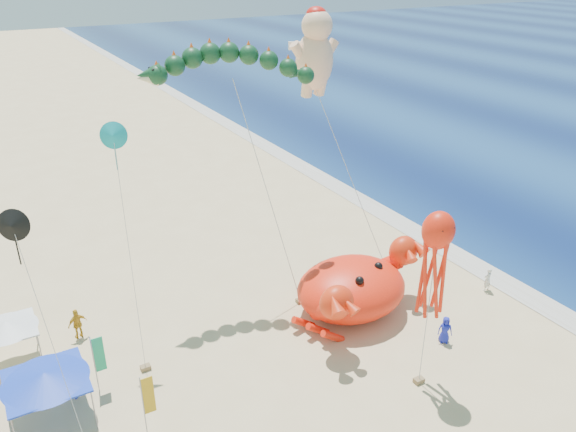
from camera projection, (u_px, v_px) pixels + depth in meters
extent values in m
plane|color=#D1B784|center=(335.00, 324.00, 32.22)|extent=(320.00, 320.00, 0.00)
plane|color=silver|center=(484.00, 271.00, 37.63)|extent=(320.00, 320.00, 0.00)
ellipsoid|color=#FF260D|center=(351.00, 288.00, 32.72)|extent=(8.21, 7.55, 3.19)
sphere|color=red|center=(312.00, 295.00, 29.46)|extent=(1.90, 1.90, 1.90)
sphere|color=black|center=(350.00, 281.00, 30.79)|extent=(0.49, 0.49, 0.49)
sphere|color=red|center=(416.00, 262.00, 32.68)|extent=(1.90, 1.90, 1.90)
sphere|color=black|center=(379.00, 271.00, 31.70)|extent=(0.49, 0.49, 0.49)
cone|color=#0E341A|center=(152.00, 76.00, 28.33)|extent=(1.33, 0.98, 1.09)
cylinder|color=#B2B2B2|center=(268.00, 195.00, 32.37)|extent=(2.29, 3.74, 12.99)
cube|color=olive|center=(300.00, 300.00, 34.17)|extent=(0.50, 0.35, 0.25)
ellipsoid|color=#FFC59B|center=(314.00, 61.00, 35.08)|extent=(2.48, 2.04, 3.64)
sphere|color=#FFC59B|center=(317.00, 26.00, 34.00)|extent=(1.91, 1.91, 1.91)
ellipsoid|color=red|center=(316.00, 14.00, 33.81)|extent=(1.23, 1.23, 0.86)
cylinder|color=#B2B2B2|center=(352.00, 181.00, 36.33)|extent=(2.35, 6.01, 11.64)
cube|color=olive|center=(388.00, 274.00, 36.97)|extent=(0.50, 0.35, 0.25)
ellipsoid|color=red|center=(438.00, 230.00, 24.96)|extent=(1.57, 1.41, 1.80)
cylinder|color=#B2B2B2|center=(428.00, 314.00, 26.46)|extent=(0.57, 0.50, 7.44)
cube|color=olive|center=(419.00, 380.00, 27.75)|extent=(0.50, 0.35, 0.25)
cylinder|color=gray|center=(94.00, 410.00, 24.61)|extent=(0.06, 0.06, 2.20)
cylinder|color=gray|center=(8.00, 391.00, 25.67)|extent=(0.06, 0.06, 2.20)
cylinder|color=gray|center=(80.00, 368.00, 27.10)|extent=(0.06, 0.06, 2.20)
cube|color=#1535B9|center=(46.00, 381.00, 24.66)|extent=(3.41, 3.41, 0.08)
cone|color=#1535B9|center=(45.00, 377.00, 24.56)|extent=(3.75, 3.75, 0.45)
cylinder|color=gray|center=(41.00, 353.00, 28.16)|extent=(0.06, 0.06, 2.20)
cylinder|color=gray|center=(34.00, 327.00, 30.11)|extent=(0.06, 0.06, 2.20)
cube|color=silver|center=(7.00, 329.00, 28.09)|extent=(2.72, 2.72, 0.08)
cone|color=silver|center=(6.00, 325.00, 27.99)|extent=(2.99, 2.99, 0.45)
cylinder|color=gray|center=(143.00, 406.00, 24.13)|extent=(0.05, 0.05, 3.20)
cube|color=#C69317|center=(149.00, 395.00, 24.05)|extent=(0.50, 0.04, 1.90)
cylinder|color=gray|center=(95.00, 365.00, 26.60)|extent=(0.05, 0.05, 3.20)
cube|color=#1BA46C|center=(99.00, 354.00, 26.51)|extent=(0.50, 0.04, 1.90)
imported|color=#2035BB|center=(71.00, 383.00, 26.49)|extent=(0.77, 0.73, 1.76)
imported|color=#1D25AE|center=(445.00, 330.00, 30.41)|extent=(0.92, 0.86, 1.58)
imported|color=silver|center=(487.00, 279.00, 35.14)|extent=(0.59, 0.40, 1.58)
imported|color=gold|center=(78.00, 324.00, 30.72)|extent=(1.13, 0.67, 1.81)
cone|color=#0E8F9B|center=(113.00, 136.00, 26.14)|extent=(1.30, 0.51, 1.32)
cylinder|color=#B2B2B2|center=(141.00, 256.00, 27.51)|extent=(0.55, 3.04, 11.36)
cube|color=olive|center=(167.00, 364.00, 28.85)|extent=(0.50, 0.35, 0.25)
cone|color=black|center=(12.00, 226.00, 21.56)|extent=(1.30, 0.51, 1.32)
cylinder|color=#B2B2B2|center=(48.00, 347.00, 22.55)|extent=(0.55, 3.04, 9.55)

